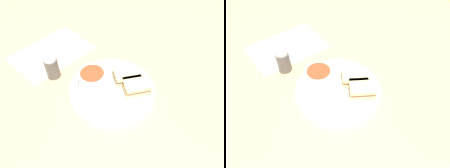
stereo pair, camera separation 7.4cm
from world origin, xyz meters
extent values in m
plane|color=tan|center=(0.00, 0.00, 0.00)|extent=(2.40, 2.40, 0.00)
cylinder|color=white|center=(0.00, 0.00, 0.01)|extent=(0.30, 0.30, 0.02)
torus|color=white|center=(0.00, 0.00, 0.02)|extent=(0.30, 0.30, 0.01)
cylinder|color=white|center=(-0.05, -0.04, 0.03)|extent=(0.05, 0.05, 0.01)
cylinder|color=white|center=(-0.05, -0.04, 0.06)|extent=(0.09, 0.09, 0.07)
cylinder|color=red|center=(-0.05, -0.04, 0.09)|extent=(0.08, 0.08, 0.01)
cube|color=silver|center=(0.03, -0.08, 0.02)|extent=(0.08, 0.05, 0.00)
ellipsoid|color=silver|center=(0.08, -0.05, 0.03)|extent=(0.04, 0.04, 0.01)
cube|color=#DBBC7F|center=(0.06, 0.05, 0.03)|extent=(0.10, 0.11, 0.01)
cube|color=brown|center=(0.06, 0.05, 0.04)|extent=(0.10, 0.10, 0.01)
cube|color=#DBBC7F|center=(0.06, 0.05, 0.05)|extent=(0.10, 0.11, 0.01)
cube|color=#DBBC7F|center=(0.01, 0.07, 0.03)|extent=(0.10, 0.11, 0.01)
cube|color=brown|center=(0.01, 0.07, 0.04)|extent=(0.10, 0.10, 0.01)
cube|color=#DBBC7F|center=(0.01, 0.07, 0.05)|extent=(0.10, 0.11, 0.01)
cylinder|color=#4C4742|center=(-0.21, -0.09, 0.04)|extent=(0.05, 0.05, 0.08)
cylinder|color=#B7B7BC|center=(-0.21, -0.09, 0.09)|extent=(0.05, 0.05, 0.01)
cube|color=white|center=(-0.33, -0.02, 0.00)|extent=(0.21, 0.31, 0.00)
camera|label=1|loc=(0.34, -0.35, 0.60)|focal=35.00mm
camera|label=2|loc=(0.39, -0.30, 0.60)|focal=35.00mm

